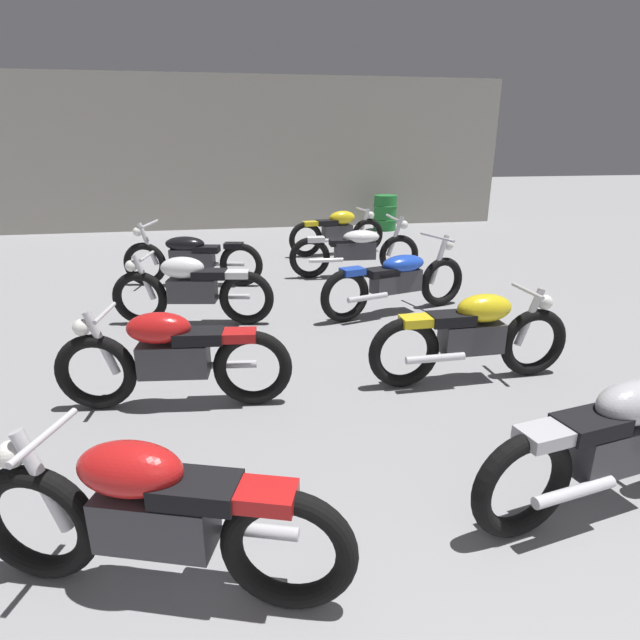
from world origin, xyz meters
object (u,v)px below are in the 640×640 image
at_px(motorcycle_right_row_1, 614,443).
at_px(oil_drum, 385,213).
at_px(motorcycle_right_row_2, 473,335).
at_px(motorcycle_left_row_2, 173,356).
at_px(motorcycle_right_row_5, 338,231).
at_px(motorcycle_left_row_1, 154,515).
at_px(motorcycle_left_row_4, 192,257).
at_px(motorcycle_left_row_3, 192,288).
at_px(motorcycle_right_row_4, 356,249).
at_px(motorcycle_right_row_3, 397,280).

relative_size(motorcycle_right_row_1, oil_drum, 2.30).
height_order(motorcycle_right_row_2, oil_drum, motorcycle_right_row_2).
xyz_separation_m(motorcycle_right_row_1, motorcycle_right_row_2, (-0.02, 1.83, 0.00)).
xyz_separation_m(motorcycle_left_row_2, motorcycle_right_row_1, (2.71, -1.81, 0.00)).
xyz_separation_m(motorcycle_left_row_2, motorcycle_right_row_5, (2.65, 5.78, 0.00)).
height_order(motorcycle_left_row_1, motorcycle_left_row_4, motorcycle_left_row_4).
bearing_deg(motorcycle_left_row_4, motorcycle_left_row_3, -87.02).
bearing_deg(motorcycle_right_row_5, motorcycle_right_row_4, -92.36).
relative_size(motorcycle_left_row_1, motorcycle_right_row_2, 0.97).
xyz_separation_m(motorcycle_right_row_2, motorcycle_right_row_4, (-0.11, 4.01, -0.01)).
bearing_deg(motorcycle_left_row_3, motorcycle_right_row_3, -0.73).
relative_size(motorcycle_left_row_2, motorcycle_right_row_4, 0.91).
xyz_separation_m(motorcycle_left_row_3, motorcycle_right_row_5, (2.60, 3.67, 0.00)).
relative_size(motorcycle_right_row_4, oil_drum, 2.56).
relative_size(motorcycle_left_row_3, motorcycle_right_row_3, 0.93).
xyz_separation_m(motorcycle_left_row_1, motorcycle_right_row_4, (2.50, 6.00, -0.01)).
bearing_deg(motorcycle_right_row_5, motorcycle_left_row_2, -114.62).
bearing_deg(motorcycle_right_row_1, oil_drum, 80.53).
bearing_deg(motorcycle_left_row_1, motorcycle_right_row_1, 3.42).
distance_m(motorcycle_left_row_2, motorcycle_right_row_5, 6.35).
xyz_separation_m(motorcycle_left_row_4, oil_drum, (4.46, 4.46, -0.03)).
bearing_deg(motorcycle_right_row_2, motorcycle_left_row_4, 124.96).
height_order(motorcycle_right_row_2, motorcycle_right_row_3, motorcycle_right_row_3).
bearing_deg(motorcycle_right_row_5, motorcycle_right_row_1, -89.54).
distance_m(motorcycle_left_row_1, oil_drum, 11.23).
xyz_separation_m(motorcycle_left_row_2, oil_drum, (4.41, 8.39, -0.03)).
distance_m(motorcycle_right_row_1, motorcycle_right_row_4, 5.85).
distance_m(motorcycle_left_row_2, motorcycle_right_row_2, 2.69).
height_order(motorcycle_left_row_2, motorcycle_right_row_4, motorcycle_right_row_4).
distance_m(motorcycle_right_row_3, motorcycle_right_row_5, 3.71).
relative_size(motorcycle_left_row_1, motorcycle_left_row_2, 0.97).
bearing_deg(motorcycle_right_row_3, motorcycle_right_row_2, -88.51).
xyz_separation_m(motorcycle_left_row_3, motorcycle_right_row_4, (2.53, 1.93, -0.01)).
distance_m(motorcycle_left_row_1, motorcycle_right_row_1, 2.63).
height_order(motorcycle_right_row_3, oil_drum, motorcycle_right_row_3).
bearing_deg(motorcycle_right_row_4, motorcycle_right_row_5, 87.64).
xyz_separation_m(motorcycle_left_row_1, motorcycle_left_row_3, (-0.03, 4.07, 0.00)).
relative_size(motorcycle_right_row_2, motorcycle_right_row_5, 1.01).
bearing_deg(motorcycle_right_row_5, motorcycle_right_row_2, -89.61).
distance_m(motorcycle_right_row_1, oil_drum, 10.35).
bearing_deg(oil_drum, motorcycle_right_row_5, -123.96).
xyz_separation_m(motorcycle_right_row_2, motorcycle_right_row_3, (-0.05, 2.05, -0.01)).
height_order(motorcycle_left_row_3, oil_drum, motorcycle_left_row_3).
bearing_deg(motorcycle_left_row_1, motorcycle_left_row_4, 91.22).
height_order(motorcycle_right_row_1, motorcycle_right_row_2, same).
distance_m(motorcycle_left_row_3, motorcycle_left_row_4, 1.83).
xyz_separation_m(motorcycle_right_row_1, motorcycle_right_row_5, (-0.06, 7.59, 0.00)).
distance_m(motorcycle_right_row_2, motorcycle_right_row_5, 5.76).
bearing_deg(motorcycle_right_row_3, motorcycle_left_row_1, -122.34).
bearing_deg(motorcycle_right_row_2, motorcycle_left_row_2, -179.58).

